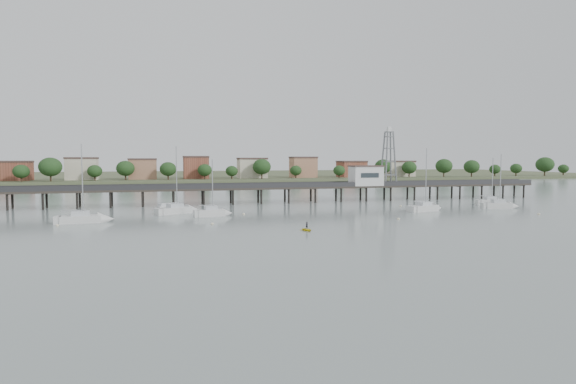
% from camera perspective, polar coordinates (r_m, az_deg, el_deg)
% --- Properties ---
extents(ground_plane, '(500.00, 500.00, 0.00)m').
position_cam_1_polar(ground_plane, '(63.90, 10.77, -6.12)').
color(ground_plane, slate).
rests_on(ground_plane, ground).
extents(pier, '(150.00, 5.00, 5.50)m').
position_cam_1_polar(pier, '(120.02, -1.75, 0.49)').
color(pier, '#2D2823').
rests_on(pier, ground).
extents(pier_building, '(8.40, 5.40, 5.30)m').
position_cam_1_polar(pier_building, '(127.94, 9.21, 1.95)').
color(pier_building, silver).
rests_on(pier_building, ground).
extents(lattice_tower, '(3.20, 3.20, 15.50)m').
position_cam_1_polar(lattice_tower, '(130.66, 11.84, 3.90)').
color(lattice_tower, slate).
rests_on(lattice_tower, ground).
extents(sailboat_a, '(9.02, 3.47, 14.48)m').
position_cam_1_polar(sailboat_a, '(90.60, -22.44, -2.96)').
color(sailboat_a, silver).
rests_on(sailboat_a, ground).
extents(sailboat_e, '(7.38, 3.45, 11.86)m').
position_cam_1_polar(sailboat_e, '(125.36, 23.27, -1.12)').
color(sailboat_e, silver).
rests_on(sailboat_e, ground).
extents(sailboat_d, '(8.02, 3.96, 12.79)m').
position_cam_1_polar(sailboat_d, '(117.44, 24.14, -1.48)').
color(sailboat_d, silver).
rests_on(sailboat_d, ground).
extents(sailboat_c, '(8.88, 4.75, 14.05)m').
position_cam_1_polar(sailboat_c, '(106.36, 16.33, -1.83)').
color(sailboat_c, silver).
rests_on(sailboat_c, ground).
extents(sailboat_b, '(7.08, 2.85, 11.50)m').
position_cam_1_polar(sailboat_b, '(94.01, -8.54, -2.45)').
color(sailboat_b, silver).
rests_on(sailboat_b, ground).
extents(sailboat_f, '(8.94, 6.28, 14.40)m').
position_cam_1_polar(sailboat_f, '(100.57, -12.51, -2.09)').
color(sailboat_f, silver).
rests_on(sailboat_f, ground).
extents(white_tender, '(4.47, 3.25, 1.60)m').
position_cam_1_polar(white_tender, '(106.89, -14.21, -1.84)').
color(white_tender, silver).
rests_on(white_tender, ground).
extents(yellow_dinghy, '(1.77, 0.78, 2.40)m').
position_cam_1_polar(yellow_dinghy, '(74.61, 2.24, -4.59)').
color(yellow_dinghy, yellow).
rests_on(yellow_dinghy, ground).
extents(dinghy_occupant, '(0.77, 1.22, 0.27)m').
position_cam_1_polar(dinghy_occupant, '(74.61, 2.24, -4.59)').
color(dinghy_occupant, black).
rests_on(dinghy_occupant, ground).
extents(mooring_buoys, '(90.02, 22.23, 0.39)m').
position_cam_1_polar(mooring_buoys, '(92.35, 3.80, -2.89)').
color(mooring_buoys, '#F2E6BC').
rests_on(mooring_buoys, ground).
extents(far_shore, '(500.00, 170.00, 10.40)m').
position_cam_1_polar(far_shore, '(297.65, -9.65, 1.99)').
color(far_shore, '#475133').
rests_on(far_shore, ground).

